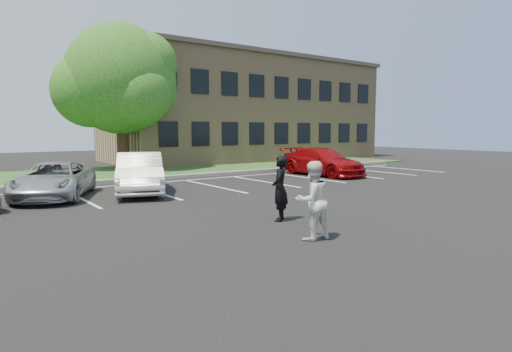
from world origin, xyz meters
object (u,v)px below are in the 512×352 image
(office_building, at_px, (244,110))
(tree, at_px, (122,82))
(man_black_suit, at_px, (280,188))
(car_white_sedan, at_px, (140,173))
(man_white_shirt, at_px, (312,201))
(car_silver_minivan, at_px, (54,180))
(car_red_compact, at_px, (322,162))

(office_building, distance_m, tree, 12.48)
(man_black_suit, bearing_deg, office_building, -166.52)
(car_white_sedan, bearing_deg, man_white_shirt, -66.49)
(man_white_shirt, xyz_separation_m, car_silver_minivan, (-3.47, 9.81, -0.24))
(tree, relative_size, man_black_suit, 4.95)
(man_white_shirt, bearing_deg, man_black_suit, -103.15)
(car_red_compact, bearing_deg, office_building, 72.37)
(tree, distance_m, car_red_compact, 13.01)
(car_white_sedan, distance_m, car_red_compact, 10.48)
(tree, bearing_deg, office_building, 19.06)
(office_building, bearing_deg, car_silver_minivan, -142.58)
(man_black_suit, height_order, car_white_sedan, man_black_suit)
(tree, distance_m, man_black_suit, 17.81)
(car_white_sedan, bearing_deg, car_silver_minivan, -171.23)
(man_black_suit, relative_size, car_red_compact, 0.35)
(car_silver_minivan, xyz_separation_m, car_red_compact, (13.44, -0.11, 0.09))
(tree, relative_size, car_silver_minivan, 1.87)
(man_black_suit, xyz_separation_m, car_red_compact, (9.28, 7.71, -0.14))
(office_building, relative_size, car_red_compact, 4.37)
(man_black_suit, xyz_separation_m, car_white_sedan, (-1.19, 7.20, -0.10))
(tree, bearing_deg, car_silver_minivan, -121.72)
(man_white_shirt, height_order, car_silver_minivan, man_white_shirt)
(car_white_sedan, bearing_deg, tree, 94.67)
(car_white_sedan, xyz_separation_m, car_red_compact, (10.47, 0.50, -0.05))
(car_red_compact, bearing_deg, man_white_shirt, -136.62)
(man_black_suit, distance_m, car_silver_minivan, 8.86)
(car_silver_minivan, xyz_separation_m, car_white_sedan, (2.97, -0.61, 0.14))
(man_black_suit, distance_m, car_red_compact, 12.06)
(car_red_compact, bearing_deg, man_black_suit, -141.12)
(car_red_compact, bearing_deg, car_silver_minivan, 178.71)
(man_white_shirt, distance_m, car_red_compact, 13.91)
(tree, distance_m, car_silver_minivan, 11.95)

